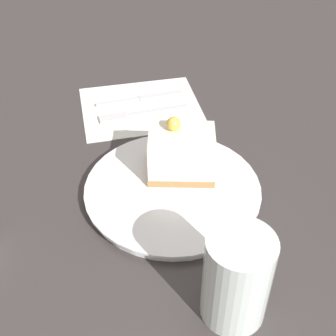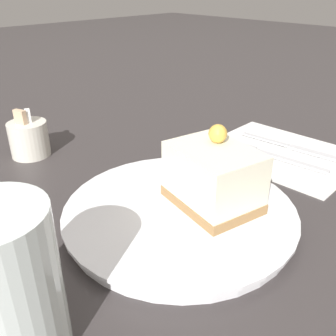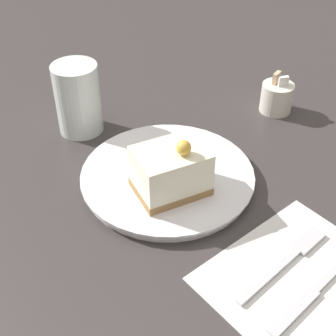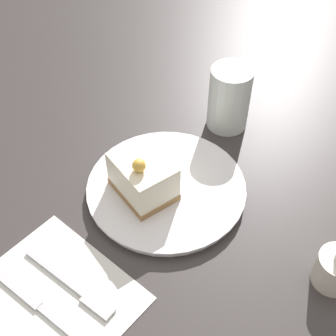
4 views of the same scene
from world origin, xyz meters
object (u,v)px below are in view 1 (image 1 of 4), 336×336
knife (148,97)px  cake_slice (181,153)px  plate (173,190)px  drinking_glass (237,278)px  fork (136,114)px

knife → cake_slice: bearing=178.6°
plate → drinking_glass: bearing=-171.2°
fork → drinking_glass: bearing=-177.3°
plate → drinking_glass: drinking_glass is taller
drinking_glass → plate: bearing=8.8°
plate → fork: plate is taller
plate → fork: 0.23m
cake_slice → fork: cake_slice is taller
plate → cake_slice: (0.03, -0.02, 0.04)m
cake_slice → fork: bearing=25.7°
knife → drinking_glass: drinking_glass is taller
plate → cake_slice: bearing=-30.8°
fork → drinking_glass: size_ratio=1.37×
cake_slice → knife: cake_slice is taller
fork → knife: same height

